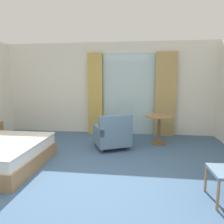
% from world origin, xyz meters
% --- Properties ---
extents(ground, '(6.76, 6.80, 0.10)m').
position_xyz_m(ground, '(0.00, 0.00, -0.05)').
color(ground, '#426084').
extents(wall_back, '(6.36, 0.12, 2.66)m').
position_xyz_m(wall_back, '(0.00, 3.14, 1.33)').
color(wall_back, white).
rests_on(wall_back, ground).
extents(balcony_glass_door, '(1.56, 0.02, 2.34)m').
position_xyz_m(balcony_glass_door, '(0.64, 3.06, 1.17)').
color(balcony_glass_door, silver).
rests_on(balcony_glass_door, ground).
extents(curtain_panel_left, '(0.42, 0.10, 2.35)m').
position_xyz_m(curtain_panel_left, '(-0.36, 2.96, 1.18)').
color(curtain_panel_left, tan).
rests_on(curtain_panel_left, ground).
extents(curtain_panel_right, '(0.58, 0.10, 2.35)m').
position_xyz_m(curtain_panel_right, '(1.64, 2.96, 1.18)').
color(curtain_panel_right, tan).
rests_on(curtain_panel_right, ground).
extents(armchair_by_window, '(0.98, 0.96, 0.83)m').
position_xyz_m(armchair_by_window, '(0.31, 1.65, 0.33)').
color(armchair_by_window, slate).
rests_on(armchair_by_window, ground).
extents(round_cafe_table, '(0.71, 0.71, 0.72)m').
position_xyz_m(round_cafe_table, '(1.43, 2.21, 0.54)').
color(round_cafe_table, '#9E754C').
rests_on(round_cafe_table, ground).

